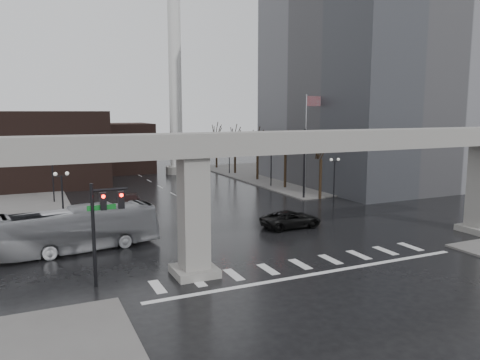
# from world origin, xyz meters

# --- Properties ---
(ground) EXTENTS (160.00, 160.00, 0.00)m
(ground) POSITION_xyz_m (0.00, 0.00, 0.00)
(ground) COLOR black
(ground) RESTS_ON ground
(sidewalk_ne) EXTENTS (28.00, 36.00, 0.15)m
(sidewalk_ne) POSITION_xyz_m (26.00, 36.00, 0.07)
(sidewalk_ne) COLOR #63605E
(sidewalk_ne) RESTS_ON ground
(elevated_guideway) EXTENTS (48.00, 2.60, 8.70)m
(elevated_guideway) POSITION_xyz_m (1.26, 0.00, 6.88)
(elevated_guideway) COLOR gray
(elevated_guideway) RESTS_ON ground
(office_tower) EXTENTS (22.00, 26.00, 42.00)m
(office_tower) POSITION_xyz_m (28.00, 26.00, 21.00)
(office_tower) COLOR slate
(office_tower) RESTS_ON ground
(building_far_left) EXTENTS (16.00, 14.00, 10.00)m
(building_far_left) POSITION_xyz_m (-14.00, 42.00, 5.00)
(building_far_left) COLOR black
(building_far_left) RESTS_ON ground
(building_far_mid) EXTENTS (10.00, 10.00, 8.00)m
(building_far_mid) POSITION_xyz_m (-2.00, 52.00, 4.00)
(building_far_mid) COLOR black
(building_far_mid) RESTS_ON ground
(smokestack) EXTENTS (3.60, 3.60, 30.00)m
(smokestack) POSITION_xyz_m (6.00, 46.00, 13.35)
(smokestack) COLOR silver
(smokestack) RESTS_ON ground
(signal_mast_arm) EXTENTS (12.12, 0.43, 8.00)m
(signal_mast_arm) POSITION_xyz_m (8.99, 18.80, 5.83)
(signal_mast_arm) COLOR black
(signal_mast_arm) RESTS_ON ground
(signal_left_pole) EXTENTS (2.30, 0.30, 6.00)m
(signal_left_pole) POSITION_xyz_m (-12.25, 0.50, 4.07)
(signal_left_pole) COLOR black
(signal_left_pole) RESTS_ON ground
(flagpole_assembly) EXTENTS (2.06, 0.12, 12.00)m
(flagpole_assembly) POSITION_xyz_m (15.29, 22.00, 7.53)
(flagpole_assembly) COLOR silver
(flagpole_assembly) RESTS_ON ground
(lamp_right_0) EXTENTS (1.22, 0.32, 5.11)m
(lamp_right_0) POSITION_xyz_m (13.50, 14.00, 3.47)
(lamp_right_0) COLOR black
(lamp_right_0) RESTS_ON ground
(lamp_right_1) EXTENTS (1.22, 0.32, 5.11)m
(lamp_right_1) POSITION_xyz_m (13.50, 28.00, 3.47)
(lamp_right_1) COLOR black
(lamp_right_1) RESTS_ON ground
(lamp_right_2) EXTENTS (1.22, 0.32, 5.11)m
(lamp_right_2) POSITION_xyz_m (13.50, 42.00, 3.47)
(lamp_right_2) COLOR black
(lamp_right_2) RESTS_ON ground
(lamp_left_0) EXTENTS (1.22, 0.32, 5.11)m
(lamp_left_0) POSITION_xyz_m (-13.50, 14.00, 3.47)
(lamp_left_0) COLOR black
(lamp_left_0) RESTS_ON ground
(lamp_left_1) EXTENTS (1.22, 0.32, 5.11)m
(lamp_left_1) POSITION_xyz_m (-13.50, 28.00, 3.47)
(lamp_left_1) COLOR black
(lamp_left_1) RESTS_ON ground
(lamp_left_2) EXTENTS (1.22, 0.32, 5.11)m
(lamp_left_2) POSITION_xyz_m (-13.50, 42.00, 3.47)
(lamp_left_2) COLOR black
(lamp_left_2) RESTS_ON ground
(tree_right_0) EXTENTS (1.09, 1.58, 7.50)m
(tree_right_0) POSITION_xyz_m (14.53, 18.02, 2.79)
(tree_right_0) COLOR black
(tree_right_0) RESTS_ON ground
(tree_right_1) EXTENTS (1.09, 1.61, 7.67)m
(tree_right_1) POSITION_xyz_m (14.53, 26.02, 2.85)
(tree_right_1) COLOR black
(tree_right_1) RESTS_ON ground
(tree_right_2) EXTENTS (1.10, 1.63, 7.85)m
(tree_right_2) POSITION_xyz_m (14.53, 34.02, 2.91)
(tree_right_2) COLOR black
(tree_right_2) RESTS_ON ground
(tree_right_3) EXTENTS (1.11, 1.66, 8.02)m
(tree_right_3) POSITION_xyz_m (14.53, 42.02, 2.98)
(tree_right_3) COLOR black
(tree_right_3) RESTS_ON ground
(tree_right_4) EXTENTS (1.12, 1.69, 8.19)m
(tree_right_4) POSITION_xyz_m (14.53, 50.02, 3.04)
(tree_right_4) COLOR black
(tree_right_4) RESTS_ON ground
(pickup_truck) EXTENTS (5.34, 2.47, 1.48)m
(pickup_truck) POSITION_xyz_m (4.50, 7.70, 0.74)
(pickup_truck) COLOR black
(pickup_truck) RESTS_ON ground
(city_bus) EXTENTS (11.73, 4.32, 3.19)m
(city_bus) POSITION_xyz_m (-12.94, 8.26, 1.60)
(city_bus) COLOR #B7B8BC
(city_bus) RESTS_ON ground
(far_car) EXTENTS (2.73, 4.90, 1.57)m
(far_car) POSITION_xyz_m (-6.37, 21.88, 0.79)
(far_car) COLOR black
(far_car) RESTS_ON ground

